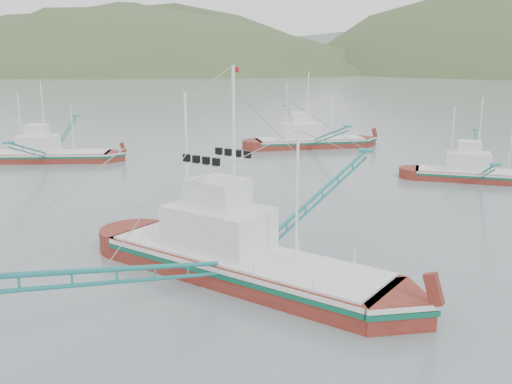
% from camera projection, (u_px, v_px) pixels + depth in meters
% --- Properties ---
extents(ground, '(1200.00, 1200.00, 0.00)m').
position_uv_depth(ground, '(233.00, 269.00, 33.27)').
color(ground, slate).
rests_on(ground, ground).
extents(main_boat, '(17.56, 29.67, 12.56)m').
position_uv_depth(main_boat, '(241.00, 234.00, 31.30)').
color(main_boat, maroon).
rests_on(main_boat, ground).
extents(bg_boat_left, '(14.04, 24.06, 9.95)m').
position_uv_depth(bg_boat_left, '(49.00, 146.00, 66.25)').
color(bg_boat_left, maroon).
rests_on(bg_boat_left, ground).
extents(bg_boat_far, '(15.40, 25.35, 10.85)m').
position_uv_depth(bg_boat_far, '(310.00, 131.00, 76.32)').
color(bg_boat_far, maroon).
rests_on(bg_boat_far, ground).
extents(bg_boat_right, '(12.54, 22.37, 9.06)m').
position_uv_depth(bg_boat_right, '(479.00, 169.00, 56.06)').
color(bg_boat_right, maroon).
rests_on(bg_boat_right, ground).
extents(headland_left, '(448.00, 308.00, 210.00)m').
position_uv_depth(headland_left, '(124.00, 72.00, 413.61)').
color(headland_left, '#3D512A').
rests_on(headland_left, ground).
extents(ridge_distant, '(960.00, 400.00, 240.00)m').
position_uv_depth(ridge_distant, '(413.00, 67.00, 557.14)').
color(ridge_distant, slate).
rests_on(ridge_distant, ground).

